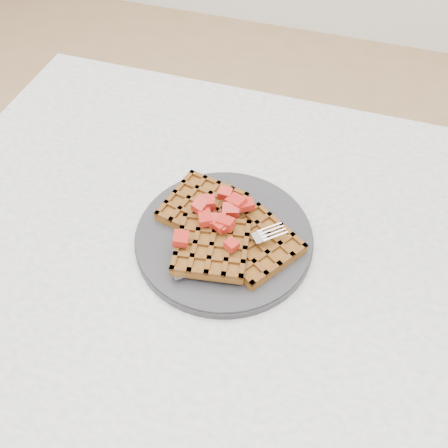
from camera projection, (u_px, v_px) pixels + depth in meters
name	position (u px, v px, depth m)	size (l,w,h in m)	color
ground	(261.00, 436.00, 1.29)	(4.00, 4.00, 0.00)	tan
table	(284.00, 313.00, 0.79)	(1.20, 0.80, 0.75)	silver
plate	(224.00, 238.00, 0.74)	(0.26, 0.26, 0.02)	#262629
waffles	(223.00, 232.00, 0.72)	(0.23, 0.19, 0.03)	brown
strawberry_pile	(224.00, 218.00, 0.70)	(0.15, 0.15, 0.02)	maroon
fork	(238.00, 253.00, 0.70)	(0.02, 0.18, 0.02)	silver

